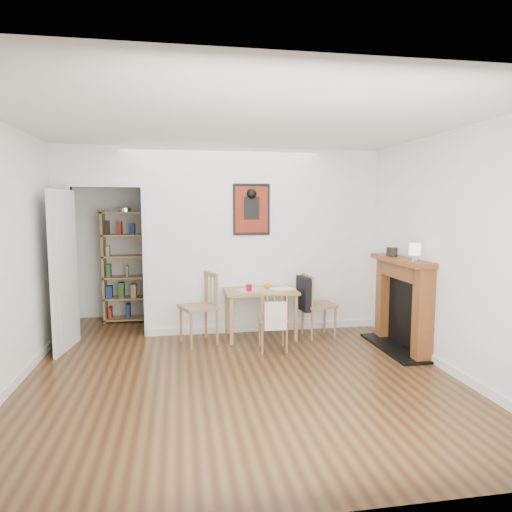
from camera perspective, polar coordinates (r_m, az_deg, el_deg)
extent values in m
plane|color=brown|center=(5.34, -2.58, -13.45)|extent=(5.20, 5.20, 0.00)
plane|color=silver|center=(7.63, -5.05, 2.49)|extent=(4.50, 0.00, 4.50)
plane|color=silver|center=(2.52, 4.66, -5.26)|extent=(4.50, 0.00, 4.50)
plane|color=silver|center=(5.27, -27.71, 0.10)|extent=(0.00, 5.20, 5.20)
plane|color=silver|center=(5.77, 20.11, 0.91)|extent=(0.00, 5.20, 5.20)
plane|color=silver|center=(5.09, -2.73, 15.30)|extent=(5.20, 5.20, 0.00)
cube|color=silver|center=(6.52, 0.86, 1.87)|extent=(3.35, 0.10, 2.60)
cube|color=silver|center=(6.58, -22.93, 1.42)|extent=(0.25, 0.10, 2.60)
cube|color=silver|center=(6.48, -18.28, 10.61)|extent=(0.90, 0.10, 0.55)
cube|color=silver|center=(6.59, -22.02, -0.95)|extent=(0.06, 0.14, 2.05)
cube|color=silver|center=(6.45, -13.66, -0.81)|extent=(0.06, 0.14, 2.05)
cube|color=silver|center=(6.67, 0.94, -8.94)|extent=(3.35, 0.02, 0.10)
cube|color=silver|center=(5.00, -29.02, -15.06)|extent=(0.02, 4.00, 0.10)
cube|color=silver|center=(5.52, 22.68, -12.72)|extent=(0.02, 4.00, 0.10)
cube|color=silver|center=(6.13, -22.85, -1.72)|extent=(0.15, 0.80, 2.00)
cube|color=black|center=(6.40, -0.57, 5.82)|extent=(0.52, 0.02, 0.72)
cube|color=maroon|center=(6.39, -0.56, 5.82)|extent=(0.46, 0.00, 0.64)
cube|color=#A2864B|center=(6.23, 0.58, -4.42)|extent=(0.97, 0.62, 0.04)
cube|color=#A2864B|center=(6.00, -3.10, -8.10)|extent=(0.04, 0.04, 0.63)
cube|color=#A2864B|center=(6.15, 5.00, -7.74)|extent=(0.04, 0.04, 0.63)
cube|color=#A2864B|center=(6.49, -3.62, -6.98)|extent=(0.04, 0.04, 0.63)
cube|color=#A2864B|center=(6.63, 3.88, -6.69)|extent=(0.04, 0.04, 0.63)
cube|color=black|center=(6.24, 5.95, -4.69)|extent=(0.14, 0.37, 0.46)
cube|color=beige|center=(5.55, 2.42, -7.43)|extent=(0.27, 0.11, 0.34)
cube|color=#A2864B|center=(7.43, -18.47, -1.26)|extent=(0.04, 0.29, 1.74)
cube|color=#A2864B|center=(7.36, -13.12, -1.17)|extent=(0.04, 0.29, 1.74)
cube|color=#A2864B|center=(7.54, -15.62, -7.50)|extent=(0.73, 0.29, 0.03)
cube|color=#A2864B|center=(7.41, -15.77, -2.55)|extent=(0.73, 0.29, 0.03)
cube|color=#A2864B|center=(7.33, -16.01, 5.24)|extent=(0.73, 0.29, 0.03)
cube|color=maroon|center=(7.39, -15.81, -1.22)|extent=(0.64, 0.24, 0.24)
cube|color=brown|center=(5.63, 20.17, -6.96)|extent=(0.20, 0.16, 1.10)
cube|color=brown|center=(6.49, 15.82, -5.08)|extent=(0.20, 0.16, 1.10)
cube|color=brown|center=(5.95, 17.77, -0.50)|extent=(0.30, 1.21, 0.06)
cube|color=brown|center=(5.98, 17.98, -1.74)|extent=(0.20, 0.85, 0.20)
cube|color=black|center=(6.10, 18.31, -6.84)|extent=(0.08, 0.81, 0.88)
cube|color=black|center=(6.16, 17.16, -10.87)|extent=(0.45, 1.25, 0.03)
cylinder|color=maroon|center=(6.11, -0.88, -3.99)|extent=(0.08, 0.08, 0.10)
sphere|color=orange|center=(6.32, 1.41, -3.72)|extent=(0.08, 0.08, 0.08)
cube|color=beige|center=(6.24, -0.53, -4.22)|extent=(0.49, 0.42, 0.00)
cube|color=white|center=(6.28, 3.28, -4.11)|extent=(0.37, 0.32, 0.02)
cylinder|color=silver|center=(5.55, 19.21, -0.29)|extent=(0.07, 0.07, 0.08)
cylinder|color=#F6F1CD|center=(5.54, 19.25, 0.82)|extent=(0.14, 0.14, 0.14)
cylinder|color=black|center=(6.03, 16.84, 0.47)|extent=(0.10, 0.10, 0.12)
cylinder|color=black|center=(6.17, 16.38, 0.56)|extent=(0.09, 0.09, 0.11)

